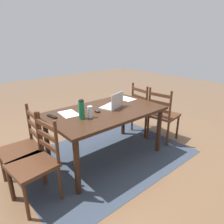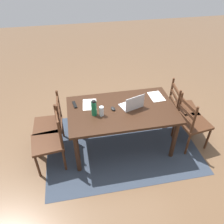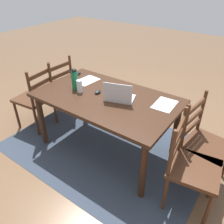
% 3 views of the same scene
% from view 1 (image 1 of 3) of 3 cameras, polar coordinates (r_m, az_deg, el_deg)
% --- Properties ---
extents(ground_plane, '(14.00, 14.00, 0.00)m').
position_cam_1_polar(ground_plane, '(3.20, -1.69, -12.31)').
color(ground_plane, brown).
extents(area_rug, '(2.47, 1.76, 0.01)m').
position_cam_1_polar(area_rug, '(3.19, -1.69, -12.26)').
color(area_rug, '#333D4C').
rests_on(area_rug, ground).
extents(dining_table, '(1.63, 0.97, 0.75)m').
position_cam_1_polar(dining_table, '(2.90, -1.82, -1.12)').
color(dining_table, '#382114').
rests_on(dining_table, ground).
extents(chair_right_near, '(0.45, 0.45, 0.95)m').
position_cam_1_polar(chair_right_near, '(2.68, -23.54, -9.47)').
color(chair_right_near, '#4C2B19').
rests_on(chair_right_near, ground).
extents(chair_left_near, '(0.49, 0.49, 0.95)m').
position_cam_1_polar(chair_left_near, '(3.83, 9.31, 0.74)').
color(chair_left_near, '#4C2B19').
rests_on(chair_left_near, ground).
extents(chair_right_far, '(0.49, 0.49, 0.95)m').
position_cam_1_polar(chair_right_far, '(2.36, -20.61, -13.21)').
color(chair_right_far, '#4C2B19').
rests_on(chair_right_far, ground).
extents(chair_left_far, '(0.50, 0.50, 0.95)m').
position_cam_1_polar(chair_left_far, '(3.60, 14.09, -0.85)').
color(chair_left_far, '#4C2B19').
rests_on(chair_left_far, ground).
extents(laptop, '(0.37, 0.31, 0.23)m').
position_cam_1_polar(laptop, '(2.96, 0.50, 2.33)').
color(laptop, silver).
rests_on(laptop, dining_table).
extents(water_bottle, '(0.08, 0.08, 0.26)m').
position_cam_1_polar(water_bottle, '(2.55, -8.57, 0.98)').
color(water_bottle, '#197247').
rests_on(water_bottle, dining_table).
extents(drinking_glass, '(0.07, 0.07, 0.15)m').
position_cam_1_polar(drinking_glass, '(2.59, -6.21, 0.04)').
color(drinking_glass, silver).
rests_on(drinking_glass, dining_table).
extents(computer_mouse, '(0.08, 0.11, 0.03)m').
position_cam_1_polar(computer_mouse, '(2.79, -4.16, 0.32)').
color(computer_mouse, black).
rests_on(computer_mouse, dining_table).
extents(tv_remote, '(0.07, 0.17, 0.02)m').
position_cam_1_polar(tv_remote, '(2.72, -16.51, -1.22)').
color(tv_remote, black).
rests_on(tv_remote, dining_table).
extents(paper_stack_left, '(0.22, 0.31, 0.00)m').
position_cam_1_polar(paper_stack_left, '(3.42, 3.97, 3.75)').
color(paper_stack_left, white).
rests_on(paper_stack_left, dining_table).
extents(paper_stack_right, '(0.24, 0.31, 0.00)m').
position_cam_1_polar(paper_stack_right, '(2.79, -12.00, -0.45)').
color(paper_stack_right, white).
rests_on(paper_stack_right, dining_table).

